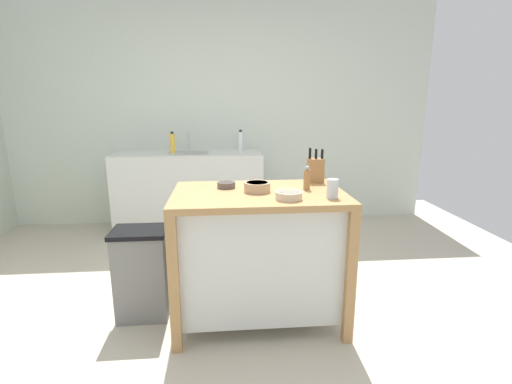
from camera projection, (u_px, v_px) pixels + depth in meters
name	position (u px, v px, depth m)	size (l,w,h in m)	color
ground_plane	(225.00, 327.00, 2.48)	(6.03, 6.03, 0.00)	#BCB29E
wall_back	(221.00, 114.00, 4.47)	(5.03, 0.10, 2.60)	silver
kitchen_island	(259.00, 249.00, 2.50)	(1.10, 0.71, 0.89)	#AD7F4C
knife_block	(315.00, 170.00, 2.67)	(0.11, 0.09, 0.25)	#9E7042
bowl_ceramic_wide	(257.00, 187.00, 2.40)	(0.17, 0.17, 0.06)	tan
bowl_ceramic_small	(289.00, 195.00, 2.22)	(0.16, 0.16, 0.05)	beige
bowl_stoneware_deep	(226.00, 185.00, 2.51)	(0.12, 0.12, 0.04)	#564C47
drinking_cup	(332.00, 189.00, 2.24)	(0.07, 0.07, 0.12)	silver
pepper_grinder	(307.00, 179.00, 2.45)	(0.04, 0.04, 0.16)	#9E7042
trash_bin	(142.00, 273.00, 2.55)	(0.36, 0.28, 0.63)	slate
sink_counter	(190.00, 191.00, 4.30)	(1.63, 0.60, 0.90)	silver
sink_faucet	(189.00, 141.00, 4.30)	(0.02, 0.02, 0.22)	#B7BCC1
bottle_dish_soap	(173.00, 143.00, 4.14)	(0.05, 0.05, 0.24)	yellow
bottle_hand_soap	(241.00, 141.00, 4.29)	(0.05, 0.05, 0.24)	white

